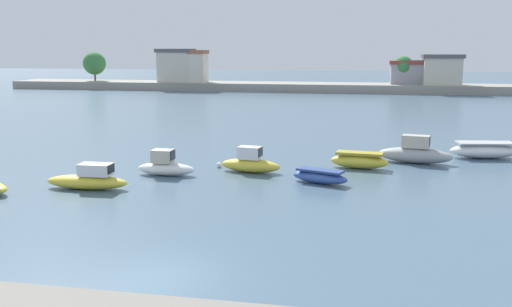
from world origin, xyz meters
The scene contains 11 objects.
ground_plane centered at (0.00, 0.00, 0.00)m, with size 400.00×400.00×0.00m, color #476075.
moored_boat_1 centered at (-8.70, 11.27, 0.56)m, with size 4.91×1.55×1.51m.
moored_boat_2 centered at (-5.62, 15.57, 0.59)m, with size 3.79×1.31×1.66m.
moored_boat_3 centered at (-0.47, 17.52, 0.61)m, with size 4.20×1.88×1.69m.
moored_boat_4 centered at (4.28, 15.24, 0.41)m, with size 3.69×2.23×0.85m.
moored_boat_5 centered at (6.54, 20.11, 0.53)m, with size 4.02×1.76×1.11m.
moored_boat_6 centered at (10.39, 22.73, 0.70)m, with size 5.37×2.48×1.98m.
moored_boat_7 centered at (15.61, 25.62, 0.58)m, with size 5.28×2.60×1.19m.
mooring_buoy_0 centered at (11.31, 26.66, 0.17)m, with size 0.34×0.34×0.34m, color red.
mooring_buoy_1 centered at (-2.87, 18.60, 0.18)m, with size 0.36×0.36×0.36m, color white.
distant_shoreline centered at (1.63, 90.82, 2.14)m, with size 128.34×9.22×8.27m.
Camera 1 is at (6.83, -18.01, 7.95)m, focal length 39.64 mm.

